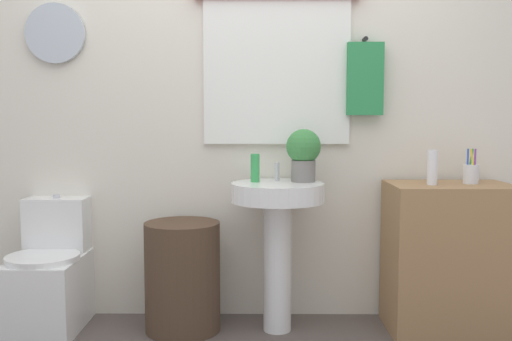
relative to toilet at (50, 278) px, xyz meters
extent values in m
cube|color=silver|center=(1.04, 0.27, 1.02)|extent=(4.40, 0.10, 2.60)
cube|color=white|center=(1.24, 0.20, 1.13)|extent=(0.82, 0.03, 0.81)
cylinder|color=silver|center=(0.00, 0.20, 1.34)|extent=(0.33, 0.03, 0.33)
cylinder|color=black|center=(1.73, 0.19, 1.30)|extent=(0.02, 0.06, 0.02)
cube|color=#2D894C|center=(1.73, 0.17, 1.08)|extent=(0.20, 0.05, 0.40)
cube|color=white|center=(0.00, -0.03, -0.08)|extent=(0.36, 0.50, 0.39)
cylinder|color=white|center=(0.00, -0.09, 0.13)|extent=(0.38, 0.38, 0.03)
cube|color=white|center=(0.00, 0.14, 0.27)|extent=(0.34, 0.18, 0.30)
cylinder|color=silver|center=(0.00, 0.14, 0.43)|extent=(0.04, 0.04, 0.02)
cylinder|color=#4C3828|center=(0.73, -0.03, 0.02)|extent=(0.40, 0.40, 0.59)
cylinder|color=white|center=(1.24, -0.03, 0.07)|extent=(0.15, 0.15, 0.70)
cylinder|color=white|center=(1.24, -0.03, 0.48)|extent=(0.49, 0.49, 0.10)
cylinder|color=silver|center=(1.24, 0.09, 0.58)|extent=(0.03, 0.03, 0.10)
cube|color=#9E754C|center=(2.15, -0.03, 0.12)|extent=(0.64, 0.44, 0.80)
cylinder|color=green|center=(1.12, 0.02, 0.60)|extent=(0.05, 0.05, 0.15)
cylinder|color=slate|center=(1.38, 0.03, 0.58)|extent=(0.13, 0.13, 0.12)
sphere|color=#3D8442|center=(1.38, 0.03, 0.72)|extent=(0.19, 0.19, 0.19)
cylinder|color=white|center=(2.04, -0.07, 0.61)|extent=(0.05, 0.05, 0.18)
cylinder|color=silver|center=(2.26, -0.01, 0.57)|extent=(0.08, 0.08, 0.10)
cylinder|color=purple|center=(2.28, -0.02, 0.62)|extent=(0.01, 0.02, 0.18)
cylinder|color=green|center=(2.26, 0.01, 0.62)|extent=(0.04, 0.01, 0.18)
cylinder|color=blue|center=(2.25, 0.00, 0.62)|extent=(0.02, 0.03, 0.18)
cylinder|color=yellow|center=(2.27, -0.03, 0.62)|extent=(0.04, 0.01, 0.18)
camera|label=1|loc=(1.15, -3.02, 0.86)|focal=39.89mm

